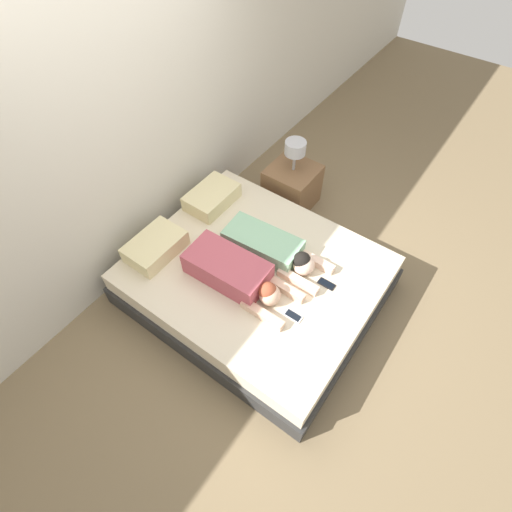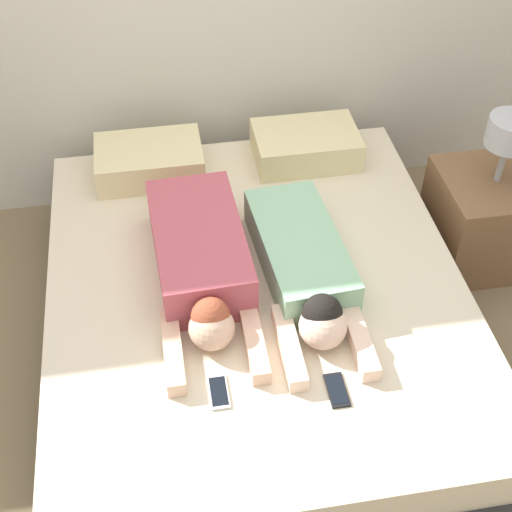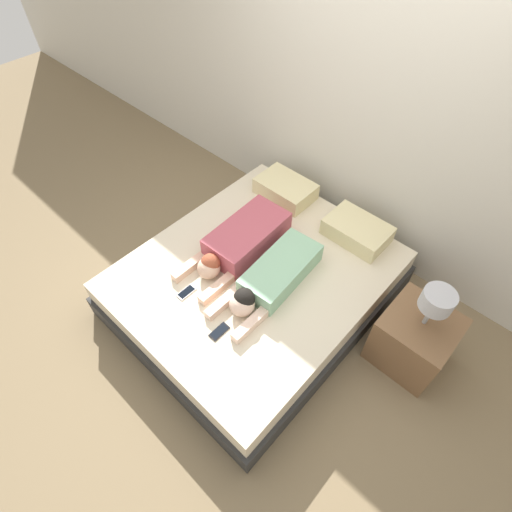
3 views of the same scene
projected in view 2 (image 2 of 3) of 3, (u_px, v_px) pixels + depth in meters
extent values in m
plane|color=#7F6B4C|center=(256.00, 344.00, 3.28)|extent=(12.00, 12.00, 0.00)
cube|color=#2D2D2D|center=(256.00, 329.00, 3.21)|extent=(1.80, 2.11, 0.22)
cube|color=beige|center=(256.00, 298.00, 3.06)|extent=(1.74, 2.05, 0.20)
cube|color=beige|center=(149.00, 161.00, 3.48)|extent=(0.52, 0.35, 0.16)
cube|color=beige|center=(306.00, 145.00, 3.57)|extent=(0.52, 0.35, 0.16)
cube|color=#B24C59|center=(199.00, 247.00, 2.99)|extent=(0.39, 0.72, 0.22)
sphere|color=beige|center=(212.00, 328.00, 2.70)|extent=(0.18, 0.18, 0.18)
sphere|color=#99472D|center=(210.00, 316.00, 2.68)|extent=(0.15, 0.15, 0.15)
cube|color=beige|center=(173.00, 350.00, 2.69)|extent=(0.07, 0.39, 0.07)
cube|color=beige|center=(254.00, 339.00, 2.73)|extent=(0.07, 0.39, 0.07)
cube|color=#8CBF99|center=(299.00, 250.00, 3.01)|extent=(0.37, 0.71, 0.17)
sphere|color=beige|center=(323.00, 326.00, 2.70)|extent=(0.19, 0.19, 0.19)
sphere|color=black|center=(322.00, 314.00, 2.69)|extent=(0.16, 0.16, 0.16)
cube|color=beige|center=(289.00, 346.00, 2.70)|extent=(0.07, 0.38, 0.07)
cube|color=beige|center=(358.00, 337.00, 2.73)|extent=(0.07, 0.38, 0.07)
cube|color=silver|center=(219.00, 392.00, 2.59)|extent=(0.07, 0.15, 0.01)
cube|color=black|center=(219.00, 391.00, 2.58)|extent=(0.06, 0.13, 0.00)
cube|color=black|center=(337.00, 390.00, 2.59)|extent=(0.07, 0.15, 0.01)
cube|color=black|center=(337.00, 389.00, 2.59)|extent=(0.06, 0.13, 0.00)
cube|color=brown|center=(485.00, 219.00, 3.54)|extent=(0.50, 0.50, 0.49)
cylinder|color=#999999|center=(502.00, 163.00, 3.30)|extent=(0.03, 0.03, 0.20)
cylinder|color=#B2B2B7|center=(511.00, 132.00, 3.18)|extent=(0.22, 0.22, 0.14)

